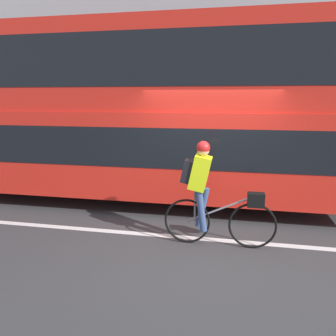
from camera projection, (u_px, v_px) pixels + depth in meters
name	position (u px, v px, depth m)	size (l,w,h in m)	color
ground_plane	(203.00, 244.00, 5.40)	(80.00, 80.00, 0.00)	#38383A
road_center_line	(204.00, 239.00, 5.58)	(50.00, 0.14, 0.01)	silver
sidewalk_curb	(219.00, 166.00, 11.16)	(60.00, 2.35, 0.15)	#A8A399
building_facade	(223.00, 76.00, 11.78)	(60.00, 0.30, 6.25)	#9E9EA3
bus	(96.00, 107.00, 7.55)	(11.18, 2.48, 3.86)	black
cyclist_on_bike	(209.00, 191.00, 5.19)	(1.80, 0.32, 1.71)	black
trash_bin	(144.00, 148.00, 11.42)	(0.51, 0.51, 0.94)	#194C23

